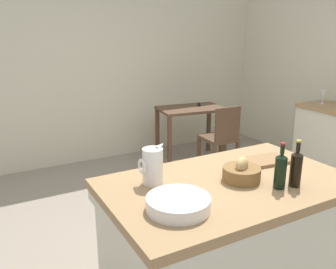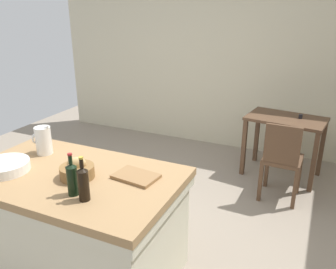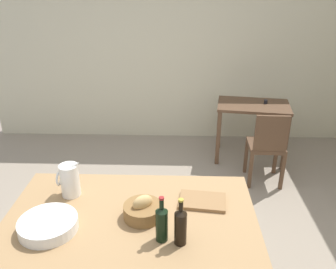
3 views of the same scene
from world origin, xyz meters
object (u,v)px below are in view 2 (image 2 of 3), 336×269
Objects in this scene: wash_bowl at (5,166)px; cutting_board at (136,176)px; wine_bottle_dark at (83,183)px; island_table at (76,220)px; wine_bottle_amber at (72,178)px; writing_desk at (285,127)px; wooden_chair at (282,159)px; bread_basket at (77,171)px; pitcher at (43,140)px.

cutting_board is (0.95, 0.31, -0.02)m from wash_bowl.
island_table is at bearing 141.67° from wine_bottle_dark.
island_table is 0.60m from wine_bottle_amber.
cutting_board reaches higher than island_table.
writing_desk is at bearing 70.75° from wine_bottle_dark.
wine_bottle_dark is at bearing -115.94° from wooden_chair.
wash_bowl is 1.14× the size of cutting_board.
writing_desk is 3.30× the size of wine_bottle_amber.
wine_bottle_dark reaches higher than island_table.
bread_basket is 0.42m from cutting_board.
bread_basket reaches higher than wooden_chair.
island_table is 0.72m from pitcher.
wooden_chair is 2.24m from bread_basket.
pitcher is at bearing 154.68° from island_table.
wine_bottle_dark is at bearing -12.76° from wine_bottle_amber.
wine_bottle_dark is (-0.94, -2.68, 0.35)m from writing_desk.
bread_basket reaches higher than wash_bowl.
wine_bottle_dark is 0.11m from wine_bottle_amber.
bread_basket is 0.25m from wine_bottle_amber.
wash_bowl is (-1.79, -1.96, 0.41)m from wooden_chair.
wine_bottle_dark is at bearing -110.63° from cutting_board.
wine_bottle_dark is at bearing -6.25° from wash_bowl.
pitcher is 0.89m from wine_bottle_dark.
writing_desk is 3.51× the size of pitcher.
writing_desk is 0.65m from wooden_chair.
wine_bottle_amber is (0.21, -0.23, 0.52)m from island_table.
island_table is 5.84× the size of pitcher.
wooden_chair is 2.35m from wine_bottle_amber.
wooden_chair is at bearing 55.86° from bread_basket.
bread_basket is at bearing -124.14° from wooden_chair.
pitcher is 0.88× the size of cutting_board.
wash_bowl is at bearing 174.79° from wine_bottle_amber.
writing_desk is 3.93× the size of bread_basket.
bread_basket is (0.53, -0.23, -0.07)m from pitcher.
island_table is 2.74m from writing_desk.
pitcher is (-0.45, 0.21, 0.52)m from island_table.
wash_bowl is 1.18× the size of wine_bottle_dark.
wooden_chair is 2.91× the size of cutting_board.
wine_bottle_amber is at bearing -47.16° from island_table.
cutting_board is (0.39, 0.17, -0.04)m from bread_basket.
pitcher is 0.58m from bread_basket.
wooden_chair is at bearing 62.84° from cutting_board.
writing_desk is 3.22× the size of wine_bottle_dark.
pitcher reaches higher than cutting_board.
wooden_chair is 3.69× the size of bread_basket.
wooden_chair is 2.68m from wash_bowl.
wine_bottle_amber is at bearing 167.24° from wine_bottle_dark.
writing_desk is 2.81m from pitcher.
island_table is at bearing 163.65° from bread_basket.
island_table is 0.46m from bread_basket.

